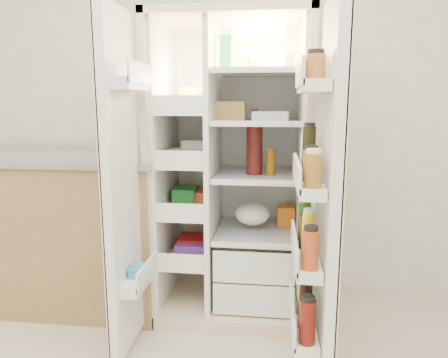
# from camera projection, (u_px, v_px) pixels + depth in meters

# --- Properties ---
(wall_back) EXTENTS (4.00, 0.02, 2.70)m
(wall_back) POSITION_uv_depth(u_px,v_px,m) (220.00, 96.00, 2.92)
(wall_back) COLOR white
(wall_back) RESTS_ON floor
(refrigerator) EXTENTS (0.92, 0.70, 1.80)m
(refrigerator) POSITION_uv_depth(u_px,v_px,m) (235.00, 193.00, 2.68)
(refrigerator) COLOR beige
(refrigerator) RESTS_ON floor
(freezer_door) EXTENTS (0.15, 0.40, 1.72)m
(freezer_door) POSITION_uv_depth(u_px,v_px,m) (122.00, 188.00, 2.12)
(freezer_door) COLOR white
(freezer_door) RESTS_ON floor
(fridge_door) EXTENTS (0.17, 0.58, 1.72)m
(fridge_door) POSITION_uv_depth(u_px,v_px,m) (323.00, 201.00, 1.92)
(fridge_door) COLOR white
(fridge_door) RESTS_ON floor
(kitchen_counter) EXTENTS (1.36, 0.73, 0.99)m
(kitchen_counter) POSITION_uv_depth(u_px,v_px,m) (67.00, 228.00, 2.79)
(kitchen_counter) COLOR #95764A
(kitchen_counter) RESTS_ON floor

